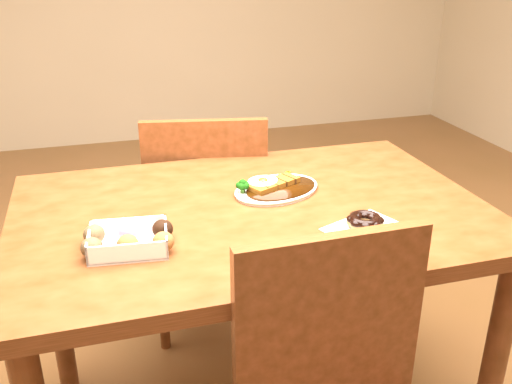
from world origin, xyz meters
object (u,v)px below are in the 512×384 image
object	(u,v)px
table	(252,242)
katsu_curry_plate	(275,187)
pon_de_ring	(365,222)
chair_far	(207,216)
donut_box	(128,239)

from	to	relation	value
table	katsu_curry_plate	size ratio (longest dim) A/B	4.11
katsu_curry_plate	pon_de_ring	world-z (taller)	katsu_curry_plate
katsu_curry_plate	table	bearing A→B (deg)	-137.15
chair_far	pon_de_ring	bearing A→B (deg)	119.30
table	chair_far	distance (m)	0.56
table	pon_de_ring	world-z (taller)	pon_de_ring
table	donut_box	size ratio (longest dim) A/B	5.88
pon_de_ring	katsu_curry_plate	bearing A→B (deg)	116.55
chair_far	pon_de_ring	world-z (taller)	chair_far
chair_far	donut_box	world-z (taller)	chair_far
table	pon_de_ring	distance (m)	0.32
table	donut_box	bearing A→B (deg)	-157.47
katsu_curry_plate	chair_far	bearing A→B (deg)	102.75
katsu_curry_plate	pon_de_ring	bearing A→B (deg)	-63.45
chair_far	katsu_curry_plate	size ratio (longest dim) A/B	2.98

